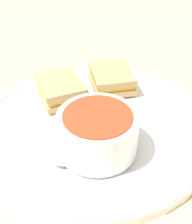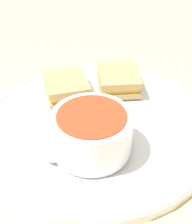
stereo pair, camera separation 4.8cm
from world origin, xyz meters
TOP-DOWN VIEW (x-y plane):
  - ground_plane at (0.00, 0.00)m, footprint 2.40×2.40m
  - plate at (0.00, 0.00)m, footprint 0.36×0.36m
  - soup_bowl at (-0.06, 0.03)m, footprint 0.11×0.11m
  - spoon at (-0.05, 0.09)m, footprint 0.11×0.04m
  - sandwich_half_near at (0.07, -0.07)m, footprint 0.10×0.09m
  - sandwich_half_far at (0.08, 0.02)m, footprint 0.09×0.08m

SIDE VIEW (x-z plane):
  - ground_plane at x=0.00m, z-range 0.00..0.00m
  - plate at x=0.00m, z-range 0.00..0.02m
  - spoon at x=-0.05m, z-range 0.02..0.03m
  - sandwich_half_near at x=0.07m, z-range 0.02..0.05m
  - sandwich_half_far at x=0.08m, z-range 0.02..0.05m
  - soup_bowl at x=-0.06m, z-range 0.02..0.08m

